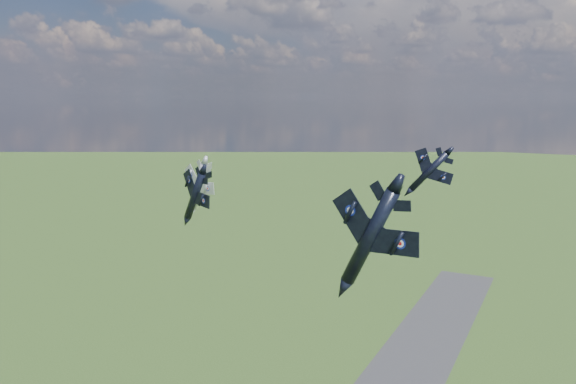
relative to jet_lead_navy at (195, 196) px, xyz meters
The scene contains 4 objects.
jet_lead_navy is the anchor object (origin of this frame).
jet_right_navy 49.74m from the jet_lead_navy, 35.12° to the right, with size 9.86×13.74×2.84m, color black, non-canonical shape.
jet_high_navy 41.73m from the jet_lead_navy, 36.12° to the left, with size 9.00×12.55×2.60m, color black, non-canonical shape.
jet_left_silver 11.41m from the jet_lead_navy, 123.30° to the left, with size 9.72×13.55×2.80m, color #A5A6AF, non-canonical shape.
Camera 1 is at (46.99, -61.42, 97.15)m, focal length 35.00 mm.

